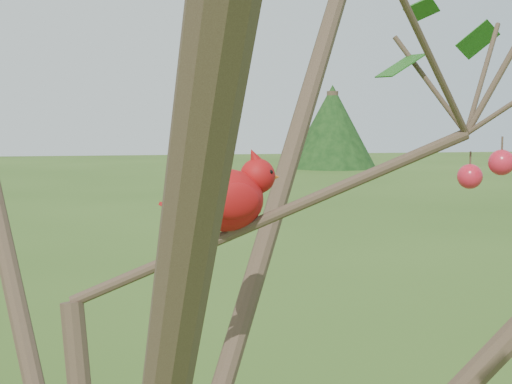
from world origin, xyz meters
TOP-DOWN VIEW (x-y plane):
  - crabapple_tree at (0.03, -0.02)m, footprint 2.35×2.05m
  - cardinal at (0.19, 0.08)m, footprint 0.19×0.12m
  - distant_trees at (-1.43, 23.40)m, footprint 39.11×15.36m

SIDE VIEW (x-z plane):
  - distant_trees at x=-1.43m, z-range -0.24..3.31m
  - cardinal at x=0.19m, z-range 2.04..2.17m
  - crabapple_tree at x=0.03m, z-range 0.65..3.60m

